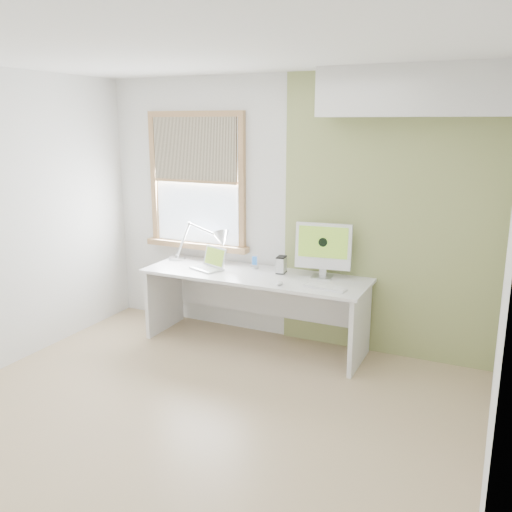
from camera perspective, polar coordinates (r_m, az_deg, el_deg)
The scene contains 12 objects.
room at distance 3.82m, azimuth -6.70°, elevation 0.96°, with size 4.04×3.54×2.64m.
accent_wall at distance 5.07m, azimuth 13.71°, elevation 3.84°, with size 2.00×0.02×2.60m, color #9B9F5E.
soffit at distance 4.80m, azimuth 16.49°, elevation 16.34°, with size 1.60×0.40×0.42m, color white.
window at distance 5.74m, azimuth -6.29°, elevation 7.75°, with size 1.20×0.14×1.42m.
desk at distance 5.33m, azimuth 0.11°, elevation -3.76°, with size 2.20×0.70×0.73m.
desk_lamp at distance 5.67m, azimuth -4.49°, elevation 1.56°, with size 0.74×0.37×0.41m.
laptop at distance 5.41m, azimuth -4.83°, elevation -0.80°, with size 0.37×0.34×0.21m.
phone_dock at distance 5.41m, azimuth -0.14°, elevation -0.90°, with size 0.09×0.09×0.14m.
external_drive at distance 5.24m, azimuth 2.68°, elevation -0.92°, with size 0.09×0.13×0.16m.
imac at distance 5.09m, azimuth 7.08°, elevation 0.92°, with size 0.53×0.20×0.51m.
keyboard at distance 4.80m, azimuth 7.22°, elevation -3.31°, with size 0.40×0.16×0.02m.
mouse at distance 4.88m, azimuth 2.47°, elevation -2.88°, with size 0.06×0.10×0.03m, color white.
Camera 1 is at (1.98, -3.16, 2.15)m, focal length 38.13 mm.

